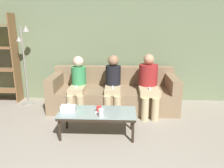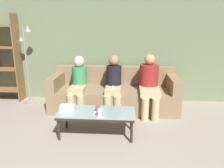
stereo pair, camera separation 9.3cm
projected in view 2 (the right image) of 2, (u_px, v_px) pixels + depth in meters
The scene contains 11 objects.
wall_back at pixel (116, 41), 4.67m from camera, with size 12.00×0.06×2.60m.
couch at pixel (114, 94), 4.43m from camera, with size 2.48×0.92×0.80m.
coffee_table at pixel (96, 114), 3.30m from camera, with size 1.16×0.51×0.39m.
cup_near_left at pixel (98, 109), 3.25m from camera, with size 0.08×0.08×0.10m.
cup_near_right at pixel (100, 113), 3.09m from camera, with size 0.07×0.07×0.12m.
tissue_box at pixel (68, 108), 3.29m from camera, with size 0.22×0.12×0.13m.
game_remote at pixel (96, 111), 3.29m from camera, with size 0.04×0.15×0.02m.
standing_lamp at pixel (27, 57), 4.52m from camera, with size 0.31×0.26×1.63m.
seated_person_left_end at pixel (78, 83), 4.18m from camera, with size 0.31×0.63×1.07m.
seated_person_mid_left at pixel (113, 83), 4.14m from camera, with size 0.31×0.63×1.09m.
seated_person_mid_right at pixel (149, 83), 4.09m from camera, with size 0.36×0.74×1.11m.
Camera 2 is at (0.26, -1.07, 1.66)m, focal length 35.00 mm.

